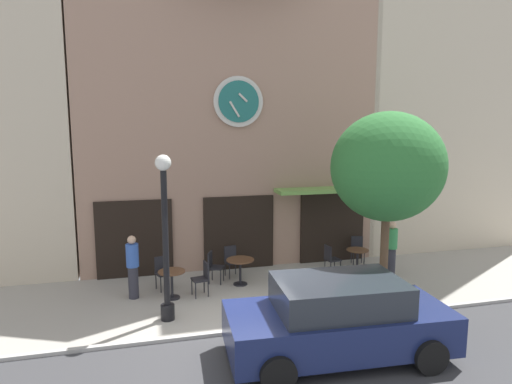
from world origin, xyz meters
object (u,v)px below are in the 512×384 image
cafe_chair_right_end (203,276)px  parked_car_navy (338,319)px  cafe_chair_near_lamp (163,270)px  cafe_table_near_curb (172,279)px  street_lamp (165,238)px  cafe_table_rightmost (240,266)px  pedestrian_green (392,248)px  cafe_table_leftmost (357,257)px  cafe_chair_curbside (331,257)px  street_tree (388,167)px  cafe_chair_left_end (357,248)px  cafe_chair_facing_wall (231,259)px  pedestrian_blue (133,266)px  cafe_chair_under_awning (213,265)px

cafe_chair_right_end → parked_car_navy: (2.12, -3.77, 0.23)m
cafe_chair_near_lamp → cafe_table_near_curb: bearing=-75.5°
cafe_chair_right_end → street_lamp: bearing=-127.8°
cafe_table_rightmost → pedestrian_green: pedestrian_green is taller
cafe_table_leftmost → cafe_chair_curbside: (-0.88, 0.03, 0.03)m
cafe_table_near_curb → cafe_table_rightmost: same height
cafe_chair_right_end → pedestrian_green: bearing=1.4°
parked_car_navy → street_tree: bearing=43.0°
street_tree → cafe_chair_left_end: (0.98, 3.24, -2.94)m
cafe_table_near_curb → cafe_table_leftmost: 5.69m
pedestrian_green → parked_car_navy: size_ratio=0.38×
street_lamp → cafe_chair_near_lamp: bearing=90.4°
cafe_chair_facing_wall → parked_car_navy: (1.09, -5.09, 0.23)m
cafe_table_rightmost → parked_car_navy: parked_car_navy is taller
cafe_table_rightmost → cafe_chair_left_end: size_ratio=0.87×
pedestrian_green → cafe_chair_right_end: bearing=-178.6°
pedestrian_blue → cafe_table_rightmost: bearing=5.4°
pedestrian_green → parked_car_navy: 5.27m
cafe_chair_facing_wall → cafe_chair_curbside: bearing=-11.5°
cafe_chair_near_lamp → parked_car_navy: (3.13, -4.52, 0.23)m
cafe_chair_left_end → cafe_chair_curbside: bearing=-149.9°
street_lamp → cafe_chair_right_end: bearing=52.2°
cafe_chair_near_lamp → parked_car_navy: 5.50m
cafe_table_rightmost → cafe_chair_near_lamp: cafe_chair_near_lamp is taller
cafe_chair_left_end → parked_car_navy: (-3.11, -5.23, 0.23)m
street_tree → cafe_chair_near_lamp: (-5.26, 2.54, -2.94)m
street_lamp → pedestrian_blue: size_ratio=2.29×
cafe_chair_left_end → pedestrian_blue: pedestrian_blue is taller
cafe_chair_left_end → cafe_chair_near_lamp: bearing=-173.6°
pedestrian_blue → cafe_chair_near_lamp: bearing=32.7°
street_lamp → cafe_chair_right_end: (0.99, 1.28, -1.42)m
cafe_table_leftmost → cafe_chair_curbside: size_ratio=0.80×
cafe_chair_left_end → cafe_table_leftmost: bearing=-117.2°
street_lamp → cafe_chair_curbside: (4.95, 2.00, -1.42)m
cafe_table_leftmost → pedestrian_green: 1.05m
cafe_chair_curbside → pedestrian_green: (1.69, -0.59, 0.33)m
cafe_table_leftmost → cafe_chair_under_awning: size_ratio=0.80×
cafe_chair_under_awning → cafe_table_leftmost: bearing=-2.6°
cafe_chair_facing_wall → pedestrian_green: 4.78m
pedestrian_blue → parked_car_navy: 5.61m
cafe_table_leftmost → cafe_chair_under_awning: 4.42m
street_lamp → cafe_table_near_curb: street_lamp is taller
cafe_chair_under_awning → pedestrian_blue: (-2.20, -0.63, 0.33)m
parked_car_navy → cafe_chair_under_awning: bearing=110.0°
cafe_chair_left_end → cafe_chair_right_end: size_ratio=1.00×
cafe_chair_under_awning → pedestrian_blue: bearing=-164.0°
street_lamp → cafe_chair_facing_wall: (2.02, 2.60, -1.42)m
cafe_table_leftmost → cafe_chair_facing_wall: bearing=170.7°
street_tree → pedestrian_green: bearing=53.9°
pedestrian_blue → cafe_table_leftmost: bearing=3.7°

